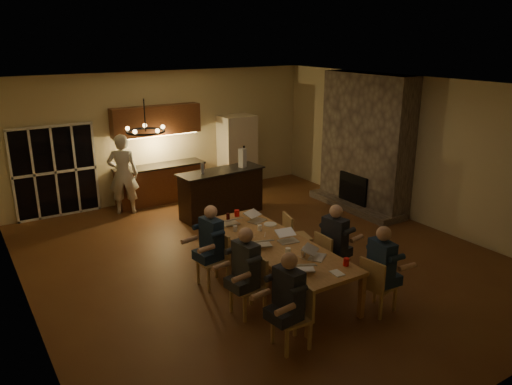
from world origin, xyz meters
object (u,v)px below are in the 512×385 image
object	(u,v)px
plate_left	(287,266)
bar_bottle	(202,168)
person_left_near	(288,301)
laptop_f	(257,215)
laptop_d	(288,235)
dining_table	(274,263)
person_left_far	(212,245)
plate_far	(270,224)
standing_person	(123,174)
refrigerator	(237,153)
laptop_c	(261,239)
mug_front	(288,251)
mug_mid	(260,228)
plate_near	(309,248)
person_right_mid	(334,244)
person_right_near	(381,270)
person_left_mid	(246,271)
chair_left_far	(212,260)
laptop_a	(303,262)
redcup_near	(346,262)
laptop_b	(317,251)
chair_left_mid	(248,287)
chair_right_mid	(332,257)
chandelier	(146,131)
mug_back	(235,228)
bar_blender	(242,158)
can_cola	(228,216)
chair_right_far	(297,236)
bar_island	(221,193)
can_silver	(303,253)
laptop_e	(230,218)
redcup_mid	(243,238)
chair_left_near	(291,317)
chair_right_near	(379,284)

from	to	relation	value
plate_left	bar_bottle	xyz separation A→B (m)	(0.75, 4.26, 0.44)
person_left_near	laptop_f	bearing A→B (deg)	149.04
person_left_near	bar_bottle	xyz separation A→B (m)	(1.25, 4.99, 0.51)
laptop_d	dining_table	bearing A→B (deg)	167.12
person_left_far	plate_far	bearing A→B (deg)	86.05
standing_person	refrigerator	bearing A→B (deg)	-152.04
laptop_c	mug_front	bearing A→B (deg)	126.64
mug_mid	plate_near	size ratio (longest dim) A/B	0.45
person_right_mid	plate_left	distance (m)	1.30
person_right_near	person_left_mid	xyz separation A→B (m)	(-1.72, 1.03, 0.00)
laptop_c	chair_left_far	bearing A→B (deg)	-18.92
laptop_a	redcup_near	distance (m)	0.66
laptop_f	laptop_c	bearing A→B (deg)	-140.01
laptop_b	plate_left	xyz separation A→B (m)	(-0.58, -0.01, -0.10)
refrigerator	chair_left_mid	xyz separation A→B (m)	(-3.14, -5.66, -0.55)
chair_right_mid	plate_far	bearing A→B (deg)	22.14
chandelier	mug_back	distance (m)	2.60
plate_left	bar_blender	size ratio (longest dim) A/B	0.58
can_cola	plate_near	xyz separation A→B (m)	(0.44, -1.87, -0.05)
person_right_mid	bar_bottle	size ratio (longest dim) A/B	5.75
chair_right_mid	mug_front	distance (m)	1.01
mug_mid	chair_right_far	bearing A→B (deg)	0.69
chandelier	mug_back	xyz separation A→B (m)	(1.67, 0.45, -1.95)
standing_person	plate_near	distance (m)	5.45
chair_left_far	mug_mid	world-z (taller)	chair_left_far
dining_table	chair_right_mid	world-z (taller)	chair_right_mid
laptop_c	laptop_d	distance (m)	0.48
plate_near	person_left_mid	bearing A→B (deg)	-178.12
bar_blender	redcup_near	bearing A→B (deg)	-124.86
person_right_mid	plate_left	size ratio (longest dim) A/B	5.33
bar_island	can_silver	size ratio (longest dim) A/B	16.95
chair_right_mid	laptop_e	xyz separation A→B (m)	(-1.07, 1.59, 0.42)
laptop_f	bar_blender	size ratio (longest dim) A/B	0.72
laptop_e	redcup_mid	distance (m)	0.84
refrigerator	person_left_mid	xyz separation A→B (m)	(-3.15, -5.63, -0.31)
chair_left_near	plate_far	xyz separation A→B (m)	(1.21, 2.31, 0.31)
laptop_b	laptop_f	distance (m)	1.82
person_right_near	laptop_c	xyz separation A→B (m)	(-1.09, 1.60, 0.17)
redcup_near	redcup_mid	bearing A→B (deg)	117.22
mug_front	chair_right_mid	bearing A→B (deg)	1.60
chair_left_far	redcup_near	xyz separation A→B (m)	(1.30, -1.80, 0.37)
laptop_a	can_cola	distance (m)	2.40
bar_island	laptop_f	xyz separation A→B (m)	(-0.58, -2.45, 0.32)
chair_right_near	mug_back	world-z (taller)	chair_right_near
chair_right_mid	redcup_mid	size ratio (longest dim) A/B	7.42
redcup_near	bar_blender	size ratio (longest dim) A/B	0.27
person_left_mid	laptop_e	bearing A→B (deg)	150.03
laptop_f	dining_table	bearing A→B (deg)	-127.19
can_silver	mug_back	bearing A→B (deg)	103.81
bar_island	person_left_far	bearing A→B (deg)	-125.57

